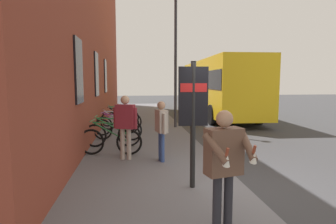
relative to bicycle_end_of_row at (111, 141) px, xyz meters
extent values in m
plane|color=#38383A|center=(3.45, -3.79, -0.51)|extent=(60.00, 60.00, 0.00)
cube|color=slate|center=(5.45, -1.04, -0.45)|extent=(24.00, 3.50, 0.12)
cube|color=brown|center=(6.45, 1.01, 4.28)|extent=(22.00, 0.60, 9.59)
cube|color=black|center=(-0.55, 0.69, 1.89)|extent=(0.90, 0.06, 1.60)
cube|color=black|center=(2.95, 0.69, 1.89)|extent=(0.90, 0.06, 1.60)
cube|color=black|center=(6.45, 0.69, 1.89)|extent=(0.90, 0.06, 1.60)
torus|color=black|center=(0.08, 0.53, -0.03)|extent=(0.17, 0.72, 0.72)
torus|color=black|center=(-0.08, -0.51, -0.03)|extent=(0.17, 0.72, 0.72)
cylinder|color=#267F3F|center=(0.00, -0.02, 0.25)|extent=(0.19, 1.01, 0.58)
cylinder|color=#267F3F|center=(0.01, 0.06, 0.50)|extent=(0.17, 0.85, 0.09)
cylinder|color=#267F3F|center=(-0.07, -0.44, 0.22)|extent=(0.06, 0.19, 0.51)
cube|color=black|center=(-0.06, -0.36, 0.51)|extent=(0.13, 0.21, 0.06)
cylinder|color=#267F3F|center=(0.07, 0.48, 0.57)|extent=(0.48, 0.10, 0.02)
torus|color=black|center=(0.99, 0.55, -0.03)|extent=(0.10, 0.72, 0.72)
torus|color=black|center=(0.94, -0.50, -0.03)|extent=(0.10, 0.72, 0.72)
cylinder|color=#267F3F|center=(0.96, 0.00, 0.25)|extent=(0.09, 1.02, 0.58)
cylinder|color=#267F3F|center=(0.97, 0.08, 0.50)|extent=(0.08, 0.85, 0.09)
cylinder|color=#267F3F|center=(0.94, -0.42, 0.22)|extent=(0.05, 0.19, 0.51)
cube|color=black|center=(0.94, -0.35, 0.51)|extent=(0.11, 0.21, 0.06)
cylinder|color=#267F3F|center=(0.99, 0.50, 0.57)|extent=(0.48, 0.05, 0.02)
torus|color=black|center=(2.09, 0.43, -0.03)|extent=(0.25, 0.71, 0.72)
torus|color=black|center=(1.82, -0.58, -0.03)|extent=(0.25, 0.71, 0.72)
cylinder|color=#8C338C|center=(1.95, -0.10, 0.25)|extent=(0.30, 0.99, 0.58)
cylinder|color=#8C338C|center=(1.97, -0.03, 0.50)|extent=(0.26, 0.83, 0.09)
cylinder|color=#8C338C|center=(1.84, -0.51, 0.22)|extent=(0.08, 0.19, 0.51)
cube|color=black|center=(1.86, -0.44, 0.51)|extent=(0.15, 0.22, 0.06)
cylinder|color=#8C338C|center=(2.08, 0.38, 0.57)|extent=(0.47, 0.15, 0.02)
torus|color=black|center=(2.84, 0.49, -0.03)|extent=(0.25, 0.71, 0.72)
torus|color=black|center=(3.11, -0.52, -0.03)|extent=(0.25, 0.71, 0.72)
cylinder|color=silver|center=(2.98, -0.04, 0.25)|extent=(0.30, 0.99, 0.58)
cylinder|color=silver|center=(2.96, 0.03, 0.50)|extent=(0.26, 0.83, 0.09)
cylinder|color=silver|center=(3.09, -0.45, 0.22)|extent=(0.08, 0.19, 0.51)
cube|color=black|center=(3.07, -0.38, 0.51)|extent=(0.15, 0.22, 0.06)
cylinder|color=silver|center=(2.85, 0.44, 0.57)|extent=(0.47, 0.15, 0.02)
torus|color=black|center=(4.06, 0.40, -0.03)|extent=(0.21, 0.72, 0.72)
torus|color=black|center=(3.84, -0.63, -0.03)|extent=(0.21, 0.72, 0.72)
cylinder|color=black|center=(3.94, -0.14, 0.25)|extent=(0.25, 1.00, 0.58)
cylinder|color=black|center=(3.96, -0.07, 0.50)|extent=(0.22, 0.84, 0.09)
cylinder|color=black|center=(3.85, -0.56, 0.22)|extent=(0.07, 0.19, 0.51)
cube|color=black|center=(3.87, -0.48, 0.51)|extent=(0.14, 0.22, 0.06)
cylinder|color=black|center=(4.05, 0.35, 0.57)|extent=(0.47, 0.13, 0.02)
torus|color=black|center=(4.93, 0.49, -0.03)|extent=(0.16, 0.72, 0.72)
torus|color=black|center=(5.07, -0.55, -0.03)|extent=(0.16, 0.72, 0.72)
cylinder|color=#267F3F|center=(5.00, -0.05, 0.25)|extent=(0.17, 1.01, 0.58)
cylinder|color=#267F3F|center=(4.99, 0.02, 0.50)|extent=(0.15, 0.85, 0.09)
cylinder|color=#267F3F|center=(5.06, -0.47, 0.22)|extent=(0.06, 0.19, 0.51)
cube|color=black|center=(5.05, -0.40, 0.51)|extent=(0.13, 0.21, 0.06)
cylinder|color=#267F3F|center=(4.93, 0.44, 0.57)|extent=(0.48, 0.09, 0.02)
cylinder|color=black|center=(-2.61, -1.74, 0.81)|extent=(0.10, 0.10, 2.40)
cube|color=black|center=(-2.61, -1.74, 1.36)|extent=(0.10, 0.55, 1.10)
cube|color=red|center=(-2.61, -1.74, 1.53)|extent=(0.11, 0.50, 0.16)
cube|color=yellow|center=(8.86, -5.79, 1.34)|extent=(10.58, 2.86, 3.00)
cube|color=black|center=(8.86, -5.79, 1.70)|extent=(10.37, 2.89, 0.90)
cylinder|color=black|center=(5.46, -6.87, -0.01)|extent=(1.01, 0.28, 1.00)
cylinder|color=black|center=(5.54, -4.48, -0.01)|extent=(1.01, 0.28, 1.00)
cylinder|color=black|center=(12.17, -7.10, -0.01)|extent=(1.01, 0.28, 1.00)
cylinder|color=black|center=(12.26, -4.70, -0.01)|extent=(1.01, 0.28, 1.00)
cylinder|color=#B2A599|center=(-0.54, -0.51, 0.02)|extent=(0.12, 0.12, 0.82)
cylinder|color=#B2A599|center=(-0.49, -0.35, 0.02)|extent=(0.12, 0.12, 0.82)
cube|color=maroon|center=(-0.51, -0.43, 0.74)|extent=(0.37, 0.53, 0.61)
sphere|color=#D8AD8C|center=(-0.51, -0.43, 1.17)|extent=(0.22, 0.22, 0.22)
cylinder|color=maroon|center=(-0.60, -0.68, 0.70)|extent=(0.10, 0.10, 0.55)
cylinder|color=maroon|center=(-0.43, -0.17, 0.70)|extent=(0.10, 0.10, 0.55)
cylinder|color=#334C8C|center=(-0.71, -1.32, -0.01)|extent=(0.11, 0.11, 0.75)
cylinder|color=#334C8C|center=(-0.86, -1.35, -0.01)|extent=(0.11, 0.11, 0.75)
cube|color=#B2A599|center=(-0.78, -1.33, 0.65)|extent=(0.47, 0.30, 0.56)
sphere|color=tan|center=(-0.78, -1.33, 1.04)|extent=(0.20, 0.20, 0.20)
cylinder|color=#B2A599|center=(-0.54, -1.28, 0.61)|extent=(0.09, 0.09, 0.50)
cylinder|color=#B2A599|center=(-1.03, -1.38, 0.61)|extent=(0.09, 0.09, 0.50)
cylinder|color=#26262D|center=(-4.27, -1.87, 0.02)|extent=(0.12, 0.12, 0.82)
cylinder|color=#26262D|center=(-4.31, -1.70, 0.02)|extent=(0.12, 0.12, 0.82)
cube|color=brown|center=(-4.29, -1.79, 0.74)|extent=(0.34, 0.52, 0.61)
sphere|color=tan|center=(-4.29, -1.79, 1.16)|extent=(0.22, 0.22, 0.22)
cylinder|color=brown|center=(-4.42, -2.05, 0.84)|extent=(0.44, 0.10, 0.34)
cone|color=white|center=(-4.61, -2.05, 0.74)|extent=(0.14, 0.12, 0.16)
cylinder|color=brown|center=(-4.61, -2.05, 0.84)|extent=(0.07, 0.05, 0.11)
cylinder|color=brown|center=(-4.52, -1.61, 0.84)|extent=(0.44, 0.27, 0.34)
cone|color=white|center=(-4.69, -1.69, 0.74)|extent=(0.14, 0.12, 0.16)
cylinder|color=brown|center=(-4.69, -1.69, 0.84)|extent=(0.07, 0.05, 0.11)
cylinder|color=#333338|center=(4.40, -2.49, 2.35)|extent=(0.12, 0.12, 5.49)
camera|label=1|loc=(-7.73, -0.61, 1.65)|focal=29.99mm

